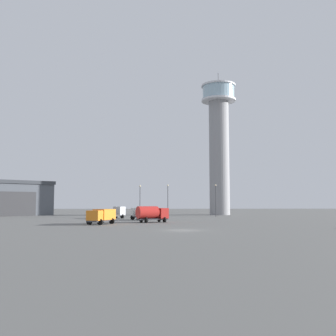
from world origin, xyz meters
name	(u,v)px	position (x,y,z in m)	size (l,w,h in m)	color
ground_plane	(182,230)	(0.00, 0.00, 0.00)	(400.00, 400.00, 0.00)	#60605E
control_tower	(219,139)	(17.38, 67.79, 23.66)	(10.81, 10.81, 45.02)	gray
hangar	(2,198)	(-48.38, 66.49, 5.08)	(31.87, 30.81, 10.11)	#4C5159
truck_box_orange	(102,216)	(-12.54, 15.33, 1.48)	(4.51, 6.73, 2.55)	#38383D
truck_flatbed_silver	(116,213)	(-12.32, 40.36, 1.34)	(6.04, 7.01, 2.79)	#38383D
truck_fuel_tanker_white	(141,212)	(-6.23, 31.89, 1.65)	(4.46, 6.31, 2.95)	#38383D
truck_fuel_tanker_red	(152,213)	(-3.97, 21.18, 1.69)	(6.27, 4.69, 3.04)	#38383D
light_post_west	(216,197)	(13.34, 51.48, 5.14)	(0.44, 0.44, 8.62)	#38383D
light_post_east	(168,198)	(0.44, 50.21, 5.07)	(0.44, 0.44, 8.50)	#38383D
light_post_north	(140,198)	(-6.81, 48.06, 4.92)	(0.44, 0.44, 8.20)	#38383D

